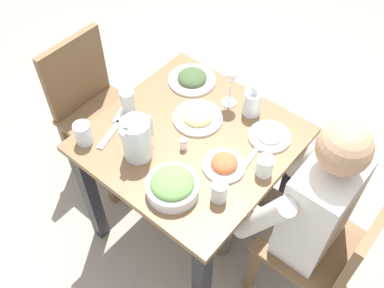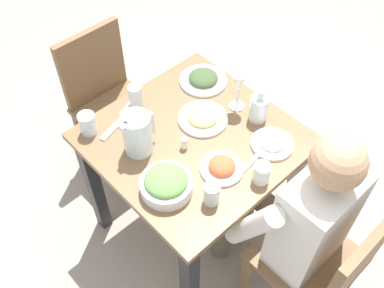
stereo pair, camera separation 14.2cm
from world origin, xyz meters
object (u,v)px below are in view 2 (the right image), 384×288
(salad_bowl, at_px, (166,183))
(diner_near, at_px, (292,215))
(plate_yoghurt, at_px, (272,143))
(wine_glass, at_px, (239,84))
(plate_rice_curry, at_px, (222,167))
(water_pitcher, at_px, (137,134))
(chair_far, at_px, (108,97))
(plate_dolmas, at_px, (203,79))
(chair_near, at_px, (326,265))
(water_glass_center, at_px, (262,173))
(water_glass_near_left, at_px, (135,96))
(water_glass_by_pitcher, at_px, (212,194))
(plate_fries, at_px, (203,117))
(dining_table, at_px, (193,158))
(water_glass_far_right, at_px, (88,124))
(oil_carafe, at_px, (259,109))
(salt_shaker, at_px, (184,143))

(salad_bowl, bearing_deg, diner_near, -47.48)
(plate_yoghurt, bearing_deg, diner_near, -118.19)
(plate_yoghurt, height_order, wine_glass, wine_glass)
(salad_bowl, distance_m, plate_rice_curry, 0.24)
(water_pitcher, bearing_deg, chair_far, 69.62)
(plate_dolmas, bearing_deg, plate_yoghurt, -97.42)
(chair_near, distance_m, plate_dolmas, 0.99)
(water_glass_center, bearing_deg, chair_far, 91.58)
(salad_bowl, bearing_deg, plate_yoghurt, -15.79)
(water_pitcher, height_order, water_glass_near_left, water_pitcher)
(diner_near, bearing_deg, water_glass_near_left, 99.51)
(water_pitcher, distance_m, wine_glass, 0.49)
(plate_yoghurt, height_order, water_glass_by_pitcher, water_glass_by_pitcher)
(salad_bowl, height_order, plate_fries, salad_bowl)
(chair_far, relative_size, plate_dolmas, 3.81)
(dining_table, bearing_deg, chair_near, -83.33)
(water_glass_center, distance_m, water_glass_by_pitcher, 0.22)
(water_glass_far_right, bearing_deg, oil_carafe, -36.85)
(plate_fries, relative_size, oil_carafe, 1.34)
(wine_glass, bearing_deg, plate_fries, 164.03)
(dining_table, distance_m, diner_near, 0.51)
(chair_near, height_order, diner_near, diner_near)
(dining_table, bearing_deg, water_glass_far_right, 132.89)
(salt_shaker, bearing_deg, diner_near, -72.97)
(diner_near, xyz_separation_m, plate_fries, (0.02, 0.54, 0.14))
(diner_near, xyz_separation_m, water_glass_near_left, (-0.14, 0.82, 0.18))
(chair_near, bearing_deg, plate_dolmas, 78.31)
(plate_dolmas, distance_m, wine_glass, 0.26)
(dining_table, xyz_separation_m, water_glass_by_pitcher, (-0.17, -0.28, 0.19))
(diner_near, distance_m, oil_carafe, 0.47)
(chair_far, relative_size, water_glass_by_pitcher, 9.11)
(oil_carafe, bearing_deg, chair_far, 108.44)
(water_glass_near_left, distance_m, wine_glass, 0.47)
(wine_glass, distance_m, oil_carafe, 0.14)
(water_glass_near_left, bearing_deg, water_glass_far_right, 178.01)
(water_glass_near_left, bearing_deg, oil_carafe, -51.97)
(diner_near, relative_size, wine_glass, 5.90)
(salad_bowl, bearing_deg, salt_shaker, 29.63)
(water_glass_by_pitcher, relative_size, wine_glass, 0.48)
(plate_fries, relative_size, water_glass_by_pitcher, 2.33)
(water_glass_by_pitcher, bearing_deg, salt_shaker, 68.59)
(plate_fries, height_order, water_glass_far_right, water_glass_far_right)
(plate_fries, distance_m, plate_yoghurt, 0.32)
(salad_bowl, height_order, water_glass_center, salad_bowl)
(chair_far, bearing_deg, diner_near, -86.65)
(dining_table, height_order, oil_carafe, oil_carafe)
(chair_near, relative_size, plate_fries, 3.91)
(plate_dolmas, relative_size, wine_glass, 1.15)
(salad_bowl, distance_m, water_glass_center, 0.37)
(plate_fries, bearing_deg, plate_rice_curry, -118.55)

